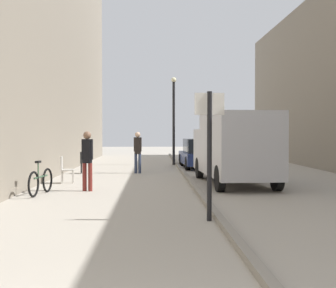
{
  "coord_description": "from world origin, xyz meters",
  "views": [
    {
      "loc": [
        0.25,
        -2.28,
        1.79
      ],
      "look_at": [
        0.76,
        12.35,
        1.39
      ],
      "focal_mm": 47.54,
      "sensor_mm": 36.0,
      "label": 1
    }
  ],
  "objects_px": {
    "pedestrian_mid_block": "(138,149)",
    "parked_car": "(201,154)",
    "delivery_van": "(234,146)",
    "lamp_post": "(174,115)",
    "cafe_chair_by_doorway": "(86,161)",
    "street_sign_post": "(209,144)",
    "pedestrian_main_foreground": "(87,157)",
    "cafe_chair_near_window": "(65,168)",
    "bicycle_leaning": "(41,181)"
  },
  "relations": [
    {
      "from": "pedestrian_main_foreground",
      "to": "street_sign_post",
      "type": "distance_m",
      "value": 5.6
    },
    {
      "from": "pedestrian_mid_block",
      "to": "cafe_chair_by_doorway",
      "type": "xyz_separation_m",
      "value": [
        -2.24,
        -0.08,
        -0.49
      ]
    },
    {
      "from": "cafe_chair_by_doorway",
      "to": "cafe_chair_near_window",
      "type": "bearing_deg",
      "value": -97.03
    },
    {
      "from": "cafe_chair_near_window",
      "to": "cafe_chair_by_doorway",
      "type": "relative_size",
      "value": 1.0
    },
    {
      "from": "lamp_post",
      "to": "cafe_chair_by_doorway",
      "type": "distance_m",
      "value": 6.72
    },
    {
      "from": "lamp_post",
      "to": "pedestrian_mid_block",
      "type": "bearing_deg",
      "value": -110.41
    },
    {
      "from": "delivery_van",
      "to": "lamp_post",
      "type": "xyz_separation_m",
      "value": [
        -1.64,
        8.93,
        1.43
      ]
    },
    {
      "from": "cafe_chair_near_window",
      "to": "pedestrian_main_foreground",
      "type": "bearing_deg",
      "value": 21.85
    },
    {
      "from": "lamp_post",
      "to": "bicycle_leaning",
      "type": "bearing_deg",
      "value": -110.94
    },
    {
      "from": "pedestrian_main_foreground",
      "to": "cafe_chair_by_doorway",
      "type": "xyz_separation_m",
      "value": [
        -0.91,
        5.71,
        -0.5
      ]
    },
    {
      "from": "bicycle_leaning",
      "to": "delivery_van",
      "type": "bearing_deg",
      "value": 29.39
    },
    {
      "from": "pedestrian_main_foreground",
      "to": "lamp_post",
      "type": "distance_m",
      "value": 11.19
    },
    {
      "from": "delivery_van",
      "to": "cafe_chair_near_window",
      "type": "xyz_separation_m",
      "value": [
        -5.85,
        0.39,
        -0.75
      ]
    },
    {
      "from": "parked_car",
      "to": "street_sign_post",
      "type": "relative_size",
      "value": 1.64
    },
    {
      "from": "lamp_post",
      "to": "cafe_chair_near_window",
      "type": "bearing_deg",
      "value": -116.23
    },
    {
      "from": "street_sign_post",
      "to": "cafe_chair_near_window",
      "type": "relative_size",
      "value": 2.77
    },
    {
      "from": "bicycle_leaning",
      "to": "parked_car",
      "type": "bearing_deg",
      "value": 66.54
    },
    {
      "from": "pedestrian_main_foreground",
      "to": "cafe_chair_near_window",
      "type": "distance_m",
      "value": 2.39
    },
    {
      "from": "pedestrian_mid_block",
      "to": "parked_car",
      "type": "distance_m",
      "value": 4.18
    },
    {
      "from": "delivery_van",
      "to": "street_sign_post",
      "type": "distance_m",
      "value": 6.53
    },
    {
      "from": "pedestrian_mid_block",
      "to": "pedestrian_main_foreground",
      "type": "bearing_deg",
      "value": -86.34
    },
    {
      "from": "street_sign_post",
      "to": "cafe_chair_by_doorway",
      "type": "bearing_deg",
      "value": -72.39
    },
    {
      "from": "cafe_chair_near_window",
      "to": "delivery_van",
      "type": "bearing_deg",
      "value": 80.53
    },
    {
      "from": "parked_car",
      "to": "street_sign_post",
      "type": "bearing_deg",
      "value": -97.62
    },
    {
      "from": "street_sign_post",
      "to": "cafe_chair_near_window",
      "type": "xyz_separation_m",
      "value": [
        -4.19,
        6.71,
        -1.0
      ]
    },
    {
      "from": "pedestrian_main_foreground",
      "to": "street_sign_post",
      "type": "xyz_separation_m",
      "value": [
        3.11,
        -4.63,
        0.5
      ]
    },
    {
      "from": "bicycle_leaning",
      "to": "cafe_chair_near_window",
      "type": "xyz_separation_m",
      "value": [
        0.14,
        2.82,
        0.17
      ]
    },
    {
      "from": "lamp_post",
      "to": "cafe_chair_by_doorway",
      "type": "relative_size",
      "value": 5.06
    },
    {
      "from": "pedestrian_mid_block",
      "to": "bicycle_leaning",
      "type": "bearing_deg",
      "value": -94.71
    },
    {
      "from": "street_sign_post",
      "to": "lamp_post",
      "type": "distance_m",
      "value": 15.29
    },
    {
      "from": "pedestrian_main_foreground",
      "to": "cafe_chair_by_doorway",
      "type": "bearing_deg",
      "value": -68.79
    },
    {
      "from": "street_sign_post",
      "to": "lamp_post",
      "type": "bearing_deg",
      "value": -93.71
    },
    {
      "from": "parked_car",
      "to": "cafe_chair_by_doorway",
      "type": "bearing_deg",
      "value": -153.19
    },
    {
      "from": "lamp_post",
      "to": "cafe_chair_by_doorway",
      "type": "xyz_separation_m",
      "value": [
        -4.04,
        -4.91,
        -2.18
      ]
    },
    {
      "from": "lamp_post",
      "to": "cafe_chair_near_window",
      "type": "distance_m",
      "value": 9.76
    },
    {
      "from": "pedestrian_main_foreground",
      "to": "pedestrian_mid_block",
      "type": "bearing_deg",
      "value": -90.8
    },
    {
      "from": "cafe_chair_by_doorway",
      "to": "pedestrian_main_foreground",
      "type": "bearing_deg",
      "value": -85.29
    },
    {
      "from": "parked_car",
      "to": "lamp_post",
      "type": "xyz_separation_m",
      "value": [
        -1.25,
        1.98,
        2.01
      ]
    },
    {
      "from": "street_sign_post",
      "to": "bicycle_leaning",
      "type": "distance_m",
      "value": 5.94
    },
    {
      "from": "pedestrian_mid_block",
      "to": "cafe_chair_by_doorway",
      "type": "bearing_deg",
      "value": -161.23
    },
    {
      "from": "delivery_van",
      "to": "lamp_post",
      "type": "distance_m",
      "value": 9.19
    },
    {
      "from": "pedestrian_mid_block",
      "to": "lamp_post",
      "type": "relative_size",
      "value": 0.38
    },
    {
      "from": "lamp_post",
      "to": "bicycle_leaning",
      "type": "relative_size",
      "value": 2.7
    },
    {
      "from": "delivery_van",
      "to": "cafe_chair_near_window",
      "type": "distance_m",
      "value": 5.91
    },
    {
      "from": "pedestrian_mid_block",
      "to": "parked_car",
      "type": "xyz_separation_m",
      "value": [
        3.05,
        2.85,
        -0.32
      ]
    },
    {
      "from": "cafe_chair_by_doorway",
      "to": "parked_car",
      "type": "bearing_deg",
      "value": 24.63
    },
    {
      "from": "parked_car",
      "to": "cafe_chair_by_doorway",
      "type": "relative_size",
      "value": 4.54
    },
    {
      "from": "pedestrian_main_foreground",
      "to": "cafe_chair_near_window",
      "type": "relative_size",
      "value": 1.92
    },
    {
      "from": "pedestrian_main_foreground",
      "to": "cafe_chair_by_doorway",
      "type": "relative_size",
      "value": 1.92
    },
    {
      "from": "pedestrian_mid_block",
      "to": "street_sign_post",
      "type": "height_order",
      "value": "street_sign_post"
    }
  ]
}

